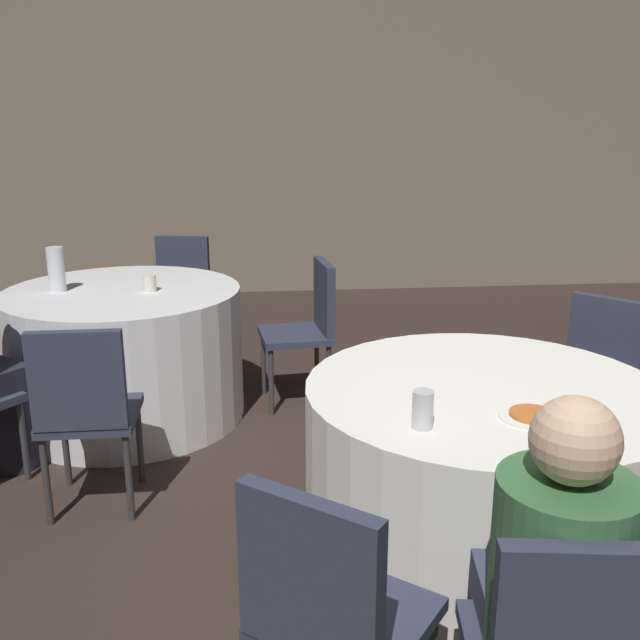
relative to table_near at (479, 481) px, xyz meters
The scene contains 14 objects.
ground_plane 0.42m from the table_near, behind, with size 16.00×16.00×0.00m, color #332621.
wall_back 4.73m from the table_near, 92.37° to the left, with size 16.00×0.06×2.80m.
table_near is the anchor object (origin of this frame).
table_far 2.25m from the table_near, 133.56° to the left, with size 1.31×1.31×0.75m.
chair_near_northeast 1.07m from the table_near, 41.65° to the left, with size 0.56×0.56×0.86m.
chair_near_southwest 1.07m from the table_near, 128.40° to the right, with size 0.56×0.56×0.86m.
chair_far_east 1.82m from the table_near, 105.61° to the left, with size 0.45×0.44×0.86m.
chair_far_north 2.99m from the table_near, 116.45° to the left, with size 0.47×0.48×0.86m.
chair_far_south 1.65m from the table_near, 159.98° to the left, with size 0.40×0.41×0.86m.
person_green_jacket 0.92m from the table_near, 98.00° to the right, with size 0.35×0.50×1.11m.
pizza_plate_near 0.48m from the table_near, 77.79° to the right, with size 0.22×0.22×0.02m.
soda_can_silver 0.62m from the table_near, 134.22° to the right, with size 0.07×0.07×0.12m.
bottle_far 2.54m from the table_near, 139.30° to the left, with size 0.09×0.09×0.25m.
cup_far 2.14m from the table_near, 131.36° to the left, with size 0.07×0.07×0.09m.
Camera 1 is at (-0.64, -2.33, 1.69)m, focal length 40.00 mm.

